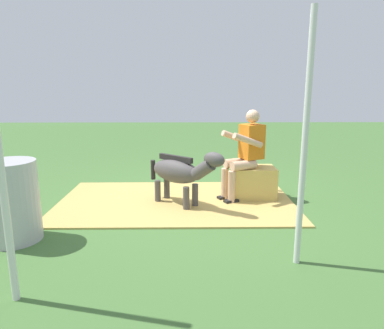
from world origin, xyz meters
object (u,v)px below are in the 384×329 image
object	(u,v)px
tent_pole_left	(305,143)
pony_standing	(180,172)
soda_bottle	(274,184)
hay_bale	(253,183)
person_seated	(245,151)
water_barrel	(12,201)

from	to	relation	value
tent_pole_left	pony_standing	bearing A→B (deg)	-55.11
soda_bottle	hay_bale	bearing A→B (deg)	37.60
hay_bale	pony_standing	world-z (taller)	pony_standing
tent_pole_left	soda_bottle	bearing A→B (deg)	-98.51
person_seated	soda_bottle	xyz separation A→B (m)	(-0.57, -0.37, -0.63)
hay_bale	tent_pole_left	bearing A→B (deg)	91.60
pony_standing	tent_pole_left	xyz separation A→B (m)	(-1.18, 1.70, 0.68)
pony_standing	tent_pole_left	world-z (taller)	tent_pole_left
tent_pole_left	water_barrel	bearing A→B (deg)	-10.40
hay_bale	pony_standing	size ratio (longest dim) A/B	0.58
soda_bottle	tent_pole_left	xyz separation A→B (m)	(0.35, 2.37, 1.06)
pony_standing	soda_bottle	size ratio (longest dim) A/B	3.96
water_barrel	soda_bottle	bearing A→B (deg)	-151.99
pony_standing	water_barrel	size ratio (longest dim) A/B	1.22
soda_bottle	water_barrel	bearing A→B (deg)	28.01
hay_bale	person_seated	world-z (taller)	person_seated
pony_standing	person_seated	bearing A→B (deg)	-162.59
person_seated	soda_bottle	world-z (taller)	person_seated
person_seated	pony_standing	size ratio (longest dim) A/B	1.23
tent_pole_left	person_seated	bearing A→B (deg)	-83.93
person_seated	soda_bottle	size ratio (longest dim) A/B	4.86
pony_standing	water_barrel	bearing A→B (deg)	31.46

